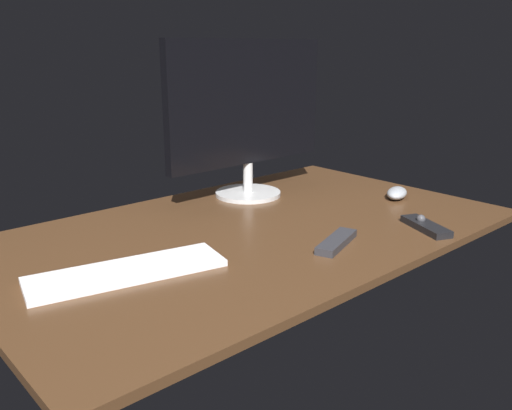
# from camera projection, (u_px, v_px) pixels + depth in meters

# --- Properties ---
(desk) EXTENTS (1.40, 0.84, 0.02)m
(desk) POSITION_uv_depth(u_px,v_px,m) (252.00, 231.00, 1.44)
(desk) COLOR #4C301C
(desk) RESTS_ON ground
(monitor) EXTENTS (0.60, 0.21, 0.49)m
(monitor) POSITION_uv_depth(u_px,v_px,m) (248.00, 111.00, 1.67)
(monitor) COLOR silver
(monitor) RESTS_ON desk
(keyboard) EXTENTS (0.43, 0.22, 0.01)m
(keyboard) POSITION_uv_depth(u_px,v_px,m) (127.00, 271.00, 1.14)
(keyboard) COLOR white
(keyboard) RESTS_ON desk
(computer_mouse) EXTENTS (0.13, 0.10, 0.04)m
(computer_mouse) POSITION_uv_depth(u_px,v_px,m) (397.00, 193.00, 1.71)
(computer_mouse) COLOR #999EA5
(computer_mouse) RESTS_ON desk
(media_remote) EXTENTS (0.11, 0.17, 0.03)m
(media_remote) POSITION_uv_depth(u_px,v_px,m) (425.00, 226.00, 1.42)
(media_remote) COLOR black
(media_remote) RESTS_ON desk
(tv_remote) EXTENTS (0.18, 0.10, 0.02)m
(tv_remote) POSITION_uv_depth(u_px,v_px,m) (337.00, 242.00, 1.31)
(tv_remote) COLOR #2D2D33
(tv_remote) RESTS_ON desk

